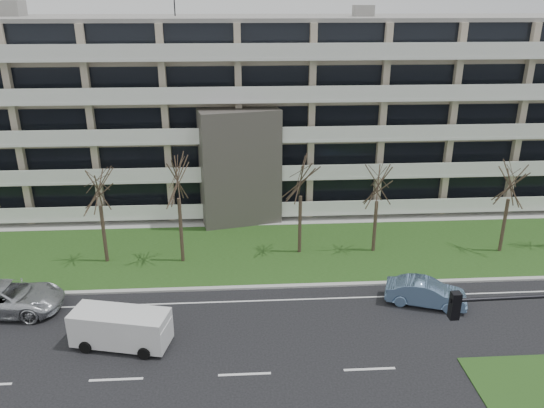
{
  "coord_description": "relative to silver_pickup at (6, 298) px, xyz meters",
  "views": [
    {
      "loc": [
        0.03,
        -20.5,
        16.61
      ],
      "look_at": [
        1.92,
        10.0,
        4.74
      ],
      "focal_mm": 35.0,
      "sensor_mm": 36.0,
      "label": 1
    }
  ],
  "objects": [
    {
      "name": "sidewalk",
      "position": [
        13.34,
        12.22,
        -0.83
      ],
      "size": [
        90.0,
        2.0,
        0.08
      ],
      "primitive_type": "cube",
      "color": "#B2B2AD",
      "rests_on": "ground"
    },
    {
      "name": "tree_4",
      "position": [
        17.36,
        6.44,
        4.98
      ],
      "size": [
        3.76,
        3.76,
        7.52
      ],
      "color": "#382B21",
      "rests_on": "ground"
    },
    {
      "name": "curb",
      "position": [
        13.34,
        1.72,
        -0.81
      ],
      "size": [
        90.0,
        0.35,
        0.12
      ],
      "primitive_type": "cube",
      "color": "#B2B2AD",
      "rests_on": "ground"
    },
    {
      "name": "traffic_signal",
      "position": [
        24.65,
        -10.31,
        3.48
      ],
      "size": [
        5.81,
        0.49,
        6.72
      ],
      "rotation": [
        0.0,
        0.0,
        0.02
      ],
      "color": "black",
      "rests_on": "ground"
    },
    {
      "name": "ground",
      "position": [
        13.34,
        -6.28,
        -0.87
      ],
      "size": [
        160.0,
        160.0,
        0.0
      ],
      "primitive_type": "plane",
      "color": "black",
      "rests_on": "ground"
    },
    {
      "name": "tree_2",
      "position": [
        4.23,
        5.85,
        4.72
      ],
      "size": [
        3.6,
        3.6,
        7.19
      ],
      "color": "#382B21",
      "rests_on": "ground"
    },
    {
      "name": "tree_5",
      "position": [
        22.57,
        6.32,
        4.31
      ],
      "size": [
        3.34,
        3.34,
        6.67
      ],
      "color": "#382B21",
      "rests_on": "ground"
    },
    {
      "name": "tree_3",
      "position": [
        9.34,
        5.58,
        5.45
      ],
      "size": [
        4.06,
        4.06,
        8.13
      ],
      "color": "#382B21",
      "rests_on": "ground"
    },
    {
      "name": "lane_edge_line",
      "position": [
        13.34,
        0.22,
        -0.86
      ],
      "size": [
        90.0,
        0.12,
        0.01
      ],
      "primitive_type": "cube",
      "color": "white",
      "rests_on": "ground"
    },
    {
      "name": "blue_sedan",
      "position": [
        23.91,
        -0.7,
        -0.12
      ],
      "size": [
        4.83,
        2.98,
        1.5
      ],
      "primitive_type": "imported",
      "rotation": [
        0.0,
        0.0,
        1.24
      ],
      "color": "#7399C7",
      "rests_on": "ground"
    },
    {
      "name": "tree_6",
      "position": [
        31.46,
        5.75,
        4.56
      ],
      "size": [
        3.49,
        3.49,
        6.99
      ],
      "color": "#382B21",
      "rests_on": "ground"
    },
    {
      "name": "silver_pickup",
      "position": [
        0.0,
        0.0,
        0.0
      ],
      "size": [
        6.39,
        3.2,
        1.74
      ],
      "primitive_type": "imported",
      "rotation": [
        0.0,
        0.0,
        1.52
      ],
      "color": "silver",
      "rests_on": "ground"
    },
    {
      "name": "grass_verge",
      "position": [
        13.34,
        6.72,
        -0.84
      ],
      "size": [
        90.0,
        10.0,
        0.06
      ],
      "primitive_type": "cube",
      "color": "#224416",
      "rests_on": "ground"
    },
    {
      "name": "white_van",
      "position": [
        7.18,
        -3.58,
        0.27
      ],
      "size": [
        5.2,
        2.86,
        1.91
      ],
      "rotation": [
        0.0,
        0.0,
        -0.22
      ],
      "color": "white",
      "rests_on": "ground"
    },
    {
      "name": "apartment_building",
      "position": [
        13.34,
        19.04,
        6.75
      ],
      "size": [
        60.5,
        15.1,
        18.75
      ],
      "color": "#B8AA8F",
      "rests_on": "ground"
    }
  ]
}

